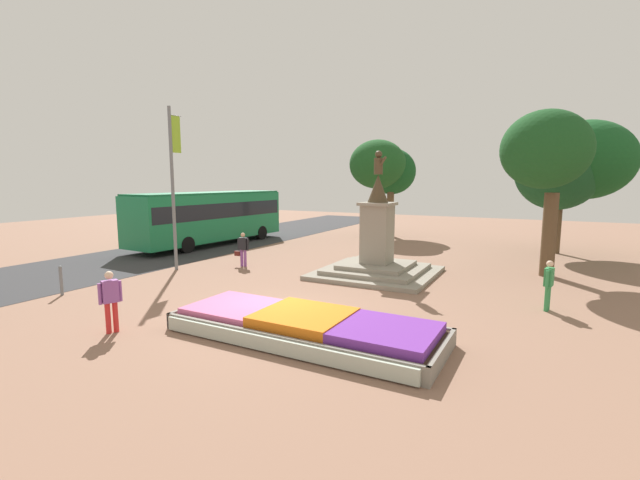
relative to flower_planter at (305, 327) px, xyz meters
The scene contains 13 objects.
ground_plane 1.86m from the flower_planter, 143.91° to the left, with size 75.16×75.16×0.00m, color #8C6651.
street_asphalt_strip 13.04m from the flower_planter, behind, with size 6.74×65.77×0.01m, color #333335.
flower_planter is the anchor object (origin of this frame).
statue_monument 7.70m from the flower_planter, 96.84° to the left, with size 4.64×4.64×5.07m.
banner_pole 10.72m from the flower_planter, 153.36° to the left, with size 0.14×0.68×6.98m.
city_bus 16.92m from the flower_planter, 139.63° to the left, with size 3.21×10.66×3.19m.
pedestrian_with_handbag 9.51m from the flower_planter, 136.95° to the left, with size 0.73×0.26×1.55m.
pedestrian_near_planter 5.03m from the flower_planter, 156.60° to the right, with size 0.35×0.53×1.62m.
pedestrian_crossing_plaza 7.58m from the flower_planter, 44.96° to the left, with size 0.29×0.56×1.53m.
kerb_bollard_mid_a 9.35m from the flower_planter, behind, with size 0.11×0.11×1.03m.
park_tree_far_left 20.68m from the flower_planter, 104.02° to the left, with size 4.22×4.62×6.63m.
park_tree_behind_statue 18.45m from the flower_planter, 70.01° to the left, with size 5.60×5.18×6.90m.
park_tree_distant 12.78m from the flower_planter, 64.36° to the left, with size 3.43×4.67×6.62m.
Camera 1 is at (6.55, -9.96, 3.89)m, focal length 24.00 mm.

